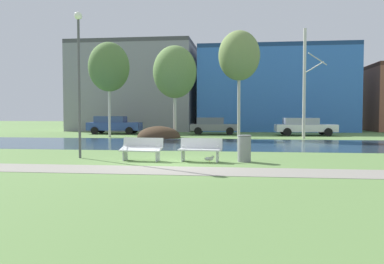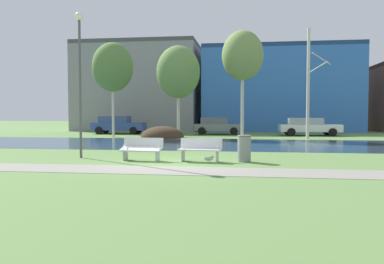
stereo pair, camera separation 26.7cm
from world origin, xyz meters
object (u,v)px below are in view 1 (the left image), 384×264
bench_left (142,148)px  seagull (209,159)px  parked_sedan_second_grey (213,125)px  bench_right (200,149)px  trash_bin (244,148)px  parked_hatch_third_white (304,126)px  streetlamp (79,62)px  parked_van_nearest_blue (114,125)px

bench_left → seagull: 2.62m
parked_sedan_second_grey → bench_right: bearing=-87.5°
trash_bin → bench_left: bearing=-177.7°
seagull → parked_sedan_second_grey: (-1.19, 19.07, 0.63)m
parked_sedan_second_grey → parked_hatch_third_white: size_ratio=0.84×
bench_right → seagull: bench_right is taller
bench_left → trash_bin: size_ratio=1.65×
seagull → streetlamp: (-5.30, 0.68, 3.72)m
trash_bin → seagull: bearing=-169.6°
bench_left → seagull: bench_left is taller
bench_left → trash_bin: bearing=2.3°
parked_van_nearest_blue → parked_sedan_second_grey: size_ratio=1.13×
parked_van_nearest_blue → parked_hatch_third_white: (16.10, -0.51, -0.05)m
bench_right → parked_van_nearest_blue: parked_van_nearest_blue is taller
bench_left → streetlamp: 4.37m
streetlamp → seagull: bearing=-7.3°
trash_bin → streetlamp: 7.39m
trash_bin → seagull: (-1.28, -0.24, -0.39)m
seagull → parked_sedan_second_grey: bearing=93.6°
bench_right → streetlamp: bearing=173.1°
bench_left → seagull: bearing=-1.8°
trash_bin → parked_sedan_second_grey: (-2.47, 18.84, 0.24)m
parked_hatch_third_white → parked_sedan_second_grey: bearing=173.6°
bench_left → trash_bin: 3.88m
bench_right → streetlamp: (-4.96, 0.60, 3.38)m
bench_right → trash_bin: bearing=5.5°
trash_bin → streetlamp: streetlamp is taller
parked_van_nearest_blue → parked_hatch_third_white: size_ratio=0.95×
bench_left → bench_right: (2.25, 0.00, 0.00)m
bench_left → bench_right: same height
bench_right → parked_sedan_second_grey: size_ratio=0.40×
bench_right → parked_sedan_second_grey: bearing=92.5°
parked_sedan_second_grey → parked_hatch_third_white: 7.47m
trash_bin → streetlamp: (-6.58, 0.45, 3.34)m
parked_van_nearest_blue → trash_bin: bearing=-59.0°
bench_right → parked_hatch_third_white: bearing=70.1°
seagull → parked_van_nearest_blue: (-9.86, 18.75, 0.68)m
seagull → streetlamp: streetlamp is taller
trash_bin → parked_sedan_second_grey: parked_sedan_second_grey is taller
trash_bin → parked_van_nearest_blue: 21.61m
streetlamp → parked_hatch_third_white: streetlamp is taller
streetlamp → trash_bin: bearing=-3.9°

